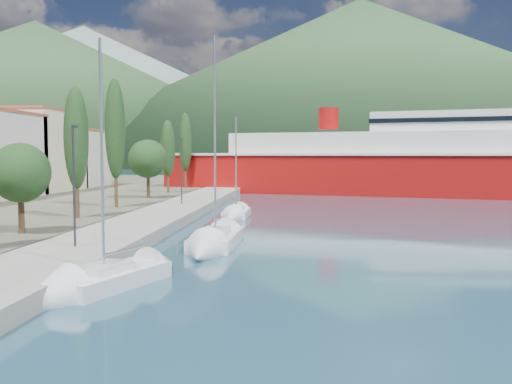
# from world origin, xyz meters

# --- Properties ---
(ground) EXTENTS (1400.00, 1400.00, 0.00)m
(ground) POSITION_xyz_m (0.00, 120.00, 0.00)
(ground) COLOR #23485B
(quay) EXTENTS (5.00, 88.00, 0.80)m
(quay) POSITION_xyz_m (-9.00, 26.00, 0.40)
(quay) COLOR gray
(quay) RESTS_ON ground
(hills_far) EXTENTS (1480.00, 900.00, 180.00)m
(hills_far) POSITION_xyz_m (138.59, 618.73, 77.39)
(hills_far) COLOR slate
(hills_far) RESTS_ON ground
(hills_near) EXTENTS (1010.00, 520.00, 115.00)m
(hills_near) POSITION_xyz_m (98.04, 372.50, 49.18)
(hills_near) COLOR #2C4E2A
(hills_near) RESTS_ON ground
(tree_row) EXTENTS (4.12, 64.05, 11.39)m
(tree_row) POSITION_xyz_m (-14.32, 32.64, 5.94)
(tree_row) COLOR #47301E
(tree_row) RESTS_ON land_strip
(lamp_posts) EXTENTS (0.15, 46.69, 6.06)m
(lamp_posts) POSITION_xyz_m (-9.00, 13.75, 4.08)
(lamp_posts) COLOR #2D2D33
(lamp_posts) RESTS_ON quay
(sailboat_near) EXTENTS (4.83, 7.85, 10.85)m
(sailboat_near) POSITION_xyz_m (-6.11, 6.00, 0.30)
(sailboat_near) COLOR silver
(sailboat_near) RESTS_ON ground
(sailboat_mid) EXTENTS (2.56, 9.16, 13.13)m
(sailboat_mid) POSITION_xyz_m (-2.79, 16.31, 0.32)
(sailboat_mid) COLOR silver
(sailboat_mid) RESTS_ON ground
(sailboat_far) EXTENTS (2.07, 6.39, 9.37)m
(sailboat_far) POSITION_xyz_m (-3.45, 32.30, 0.27)
(sailboat_far) COLOR silver
(sailboat_far) RESTS_ON ground
(ferry) EXTENTS (64.16, 28.97, 12.48)m
(ferry) POSITION_xyz_m (14.20, 63.82, 3.80)
(ferry) COLOR #9E0D0C
(ferry) RESTS_ON ground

